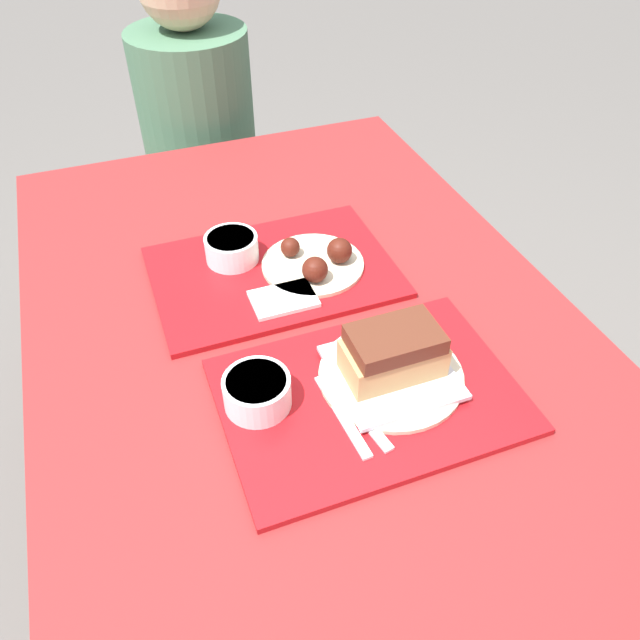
% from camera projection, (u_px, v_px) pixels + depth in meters
% --- Properties ---
extents(ground_plane, '(12.00, 12.00, 0.00)m').
position_uv_depth(ground_plane, '(313.00, 542.00, 1.60)').
color(ground_plane, '#605B56').
extents(picnic_table, '(0.95, 1.51, 0.75)m').
position_uv_depth(picnic_table, '(311.00, 366.00, 1.16)').
color(picnic_table, maroon).
rests_on(picnic_table, ground_plane).
extents(picnic_bench_far, '(0.91, 0.28, 0.45)m').
position_uv_depth(picnic_bench_far, '(209.00, 219.00, 2.02)').
color(picnic_bench_far, maroon).
rests_on(picnic_bench_far, ground_plane).
extents(tray_near, '(0.46, 0.32, 0.01)m').
position_uv_depth(tray_near, '(369.00, 396.00, 0.98)').
color(tray_near, '#B21419').
rests_on(tray_near, picnic_table).
extents(tray_far, '(0.46, 0.32, 0.01)m').
position_uv_depth(tray_far, '(273.00, 272.00, 1.21)').
color(tray_far, '#B21419').
rests_on(tray_far, picnic_table).
extents(bowl_coleslaw_near, '(0.10, 0.10, 0.05)m').
position_uv_depth(bowl_coleslaw_near, '(257.00, 391.00, 0.94)').
color(bowl_coleslaw_near, white).
rests_on(bowl_coleslaw_near, tray_near).
extents(brisket_sandwich_plate, '(0.23, 0.23, 0.10)m').
position_uv_depth(brisket_sandwich_plate, '(392.00, 361.00, 0.97)').
color(brisket_sandwich_plate, beige).
rests_on(brisket_sandwich_plate, tray_near).
extents(plastic_fork_near, '(0.03, 0.17, 0.00)m').
position_uv_depth(plastic_fork_near, '(342.00, 415.00, 0.94)').
color(plastic_fork_near, white).
rests_on(plastic_fork_near, tray_near).
extents(plastic_knife_near, '(0.05, 0.17, 0.00)m').
position_uv_depth(plastic_knife_near, '(356.00, 411.00, 0.94)').
color(plastic_knife_near, white).
rests_on(plastic_knife_near, tray_near).
extents(condiment_packet, '(0.04, 0.03, 0.01)m').
position_uv_depth(condiment_packet, '(358.00, 358.00, 1.02)').
color(condiment_packet, '#A59E93').
rests_on(condiment_packet, tray_near).
extents(bowl_coleslaw_far, '(0.10, 0.10, 0.05)m').
position_uv_depth(bowl_coleslaw_far, '(232.00, 247.00, 1.21)').
color(bowl_coleslaw_far, white).
rests_on(bowl_coleslaw_far, tray_far).
extents(wings_plate_far, '(0.20, 0.20, 0.06)m').
position_uv_depth(wings_plate_far, '(316.00, 261.00, 1.20)').
color(wings_plate_far, beige).
rests_on(wings_plate_far, tray_far).
extents(napkin_far, '(0.12, 0.08, 0.01)m').
position_uv_depth(napkin_far, '(284.00, 299.00, 1.13)').
color(napkin_far, white).
rests_on(napkin_far, tray_far).
extents(person_seated_across, '(0.33, 0.33, 0.72)m').
position_uv_depth(person_seated_across, '(196.00, 106.00, 1.77)').
color(person_seated_across, '#477051').
rests_on(person_seated_across, picnic_bench_far).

